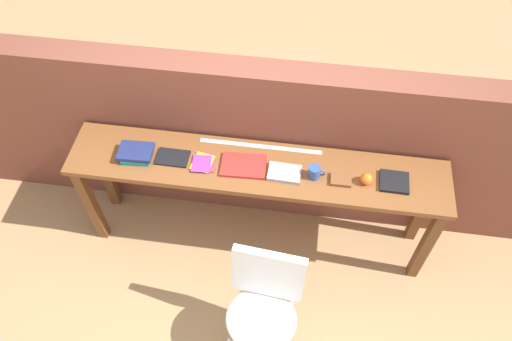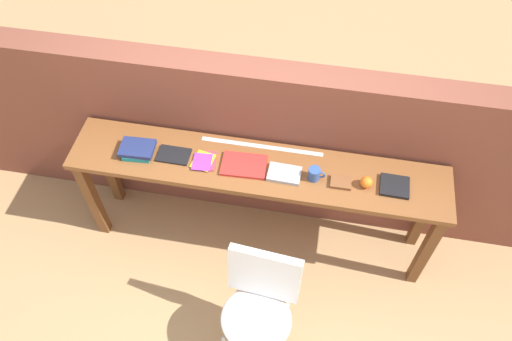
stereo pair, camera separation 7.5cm
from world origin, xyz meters
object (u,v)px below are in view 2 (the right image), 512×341
book_open_centre (244,165)px  mug (314,174)px  leather_journal_brown (341,182)px  book_stack_leftmost (138,150)px  pamphlet_pile_colourful (204,161)px  sports_ball_small (366,182)px  magazine_cycling (174,155)px  chair_white_moulded (259,304)px  book_repair_rightmost (395,186)px

book_open_centre → mug: mug is taller
mug → leather_journal_brown: bearing=-3.7°
book_stack_leftmost → mug: mug is taller
pamphlet_pile_colourful → mug: mug is taller
pamphlet_pile_colourful → book_open_centre: bearing=2.3°
book_open_centre → sports_ball_small: 0.78m
book_stack_leftmost → book_open_centre: 0.71m
leather_journal_brown → magazine_cycling: bearing=177.9°
leather_journal_brown → book_open_centre: bearing=177.0°
mug → sports_ball_small: bearing=-0.5°
chair_white_moulded → book_repair_rightmost: book_repair_rightmost is taller
magazine_cycling → leather_journal_brown: 1.10m
mug → chair_white_moulded: bearing=-106.7°
leather_journal_brown → book_repair_rightmost: 0.34m
chair_white_moulded → pamphlet_pile_colourful: 0.97m
mug → magazine_cycling: bearing=178.8°
mug → leather_journal_brown: (0.17, -0.01, -0.03)m
leather_journal_brown → book_repair_rightmost: size_ratio=0.72×
pamphlet_pile_colourful → book_open_centre: (0.27, 0.01, 0.00)m
book_open_centre → book_repair_rightmost: bearing=-2.4°
book_stack_leftmost → pamphlet_pile_colourful: size_ratio=1.27×
sports_ball_small → book_repair_rightmost: size_ratio=0.43×
pamphlet_pile_colourful → book_repair_rightmost: bearing=0.6°
pamphlet_pile_colourful → leather_journal_brown: bearing=-1.1°
book_open_centre → mug: size_ratio=2.65×
magazine_cycling → leather_journal_brown: size_ratio=1.63×
magazine_cycling → sports_ball_small: size_ratio=2.74×
chair_white_moulded → leather_journal_brown: bearing=61.8°
pamphlet_pile_colourful → book_open_centre: size_ratio=0.62×
book_stack_leftmost → magazine_cycling: 0.24m
pamphlet_pile_colourful → mug: 0.72m
pamphlet_pile_colourful → book_repair_rightmost: book_repair_rightmost is taller
book_open_centre → leather_journal_brown: (0.63, -0.03, 0.00)m
magazine_cycling → mug: (0.93, -0.02, 0.04)m
book_stack_leftmost → sports_ball_small: size_ratio=2.98×
chair_white_moulded → sports_ball_small: (0.55, 0.74, 0.39)m
chair_white_moulded → magazine_cycling: (-0.71, 0.76, 0.36)m
mug → book_open_centre: bearing=177.8°
pamphlet_pile_colourful → sports_ball_small: sports_ball_small is taller
magazine_cycling → chair_white_moulded: bearing=-46.7°
leather_journal_brown → sports_ball_small: sports_ball_small is taller
leather_journal_brown → mug: bearing=175.9°
chair_white_moulded → book_open_centre: (-0.23, 0.76, 0.36)m
chair_white_moulded → book_stack_leftmost: book_stack_leftmost is taller
chair_white_moulded → book_stack_leftmost: size_ratio=3.86×
book_stack_leftmost → pamphlet_pile_colourful: (0.44, 0.00, -0.03)m
sports_ball_small → book_stack_leftmost: bearing=179.8°
book_repair_rightmost → book_open_centre: bearing=-178.7°
book_stack_leftmost → sports_ball_small: sports_ball_small is taller
book_open_centre → mug: bearing=-4.6°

